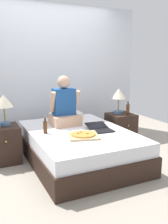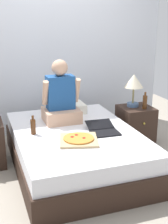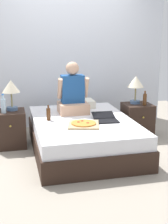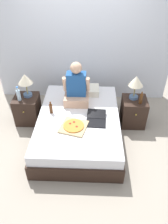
% 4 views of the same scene
% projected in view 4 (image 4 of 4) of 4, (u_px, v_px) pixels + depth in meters
% --- Properties ---
extents(ground_plane, '(5.66, 5.66, 0.00)m').
position_uv_depth(ground_plane, '(79.00, 135.00, 4.01)').
color(ground_plane, '#9E9384').
extents(wall_back, '(3.66, 0.12, 2.50)m').
position_uv_depth(wall_back, '(82.00, 42.00, 4.34)').
color(wall_back, silver).
rests_on(wall_back, ground).
extents(bed, '(1.41, 2.02, 0.46)m').
position_uv_depth(bed, '(79.00, 126.00, 3.87)').
color(bed, black).
rests_on(bed, ground).
extents(nightstand_left, '(0.44, 0.47, 0.54)m').
position_uv_depth(nightstand_left, '(28.00, 109.00, 4.19)').
color(nightstand_left, black).
rests_on(nightstand_left, ground).
extents(lamp_on_left_nightstand, '(0.26, 0.26, 0.45)m').
position_uv_depth(lamp_on_left_nightstand, '(25.00, 80.00, 3.87)').
color(lamp_on_left_nightstand, '#4C6B93').
rests_on(lamp_on_left_nightstand, nightstand_left).
extents(water_bottle, '(0.07, 0.07, 0.28)m').
position_uv_depth(water_bottle, '(19.00, 95.00, 3.89)').
color(water_bottle, silver).
rests_on(water_bottle, nightstand_left).
extents(nightstand_right, '(0.44, 0.47, 0.54)m').
position_uv_depth(nightstand_right, '(133.00, 112.00, 4.13)').
color(nightstand_right, black).
rests_on(nightstand_right, ground).
extents(lamp_on_right_nightstand, '(0.26, 0.26, 0.45)m').
position_uv_depth(lamp_on_right_nightstand, '(136.00, 83.00, 3.80)').
color(lamp_on_right_nightstand, '#4C6B93').
rests_on(lamp_on_right_nightstand, nightstand_right).
extents(beer_bottle, '(0.06, 0.06, 0.23)m').
position_uv_depth(beer_bottle, '(141.00, 99.00, 3.82)').
color(beer_bottle, '#512D14').
rests_on(beer_bottle, nightstand_right).
extents(pillow, '(0.52, 0.34, 0.12)m').
position_uv_depth(pillow, '(86.00, 90.00, 4.27)').
color(pillow, silver).
rests_on(pillow, bed).
extents(person_seated, '(0.47, 0.40, 0.78)m').
position_uv_depth(person_seated, '(76.00, 88.00, 3.88)').
color(person_seated, tan).
rests_on(person_seated, bed).
extents(laptop, '(0.34, 0.43, 0.07)m').
position_uv_depth(laptop, '(96.00, 120.00, 3.60)').
color(laptop, black).
rests_on(laptop, bed).
extents(pizza_box, '(0.49, 0.49, 0.05)m').
position_uv_depth(pizza_box, '(74.00, 126.00, 3.47)').
color(pizza_box, tan).
rests_on(pizza_box, bed).
extents(beer_bottle_on_bed, '(0.06, 0.06, 0.22)m').
position_uv_depth(beer_bottle_on_bed, '(51.00, 108.00, 3.73)').
color(beer_bottle_on_bed, '#4C2811').
rests_on(beer_bottle_on_bed, bed).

